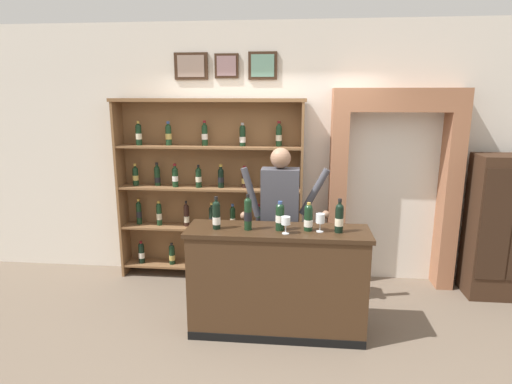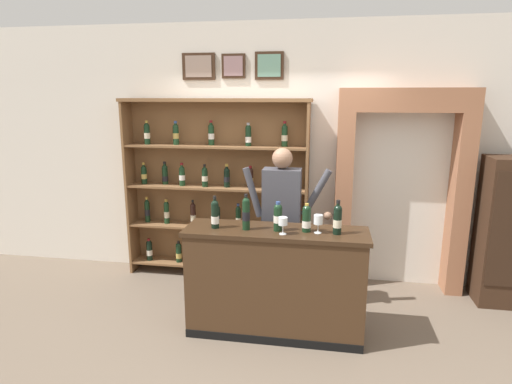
{
  "view_description": "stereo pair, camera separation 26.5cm",
  "coord_description": "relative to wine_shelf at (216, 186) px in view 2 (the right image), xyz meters",
  "views": [
    {
      "loc": [
        0.33,
        -3.72,
        2.23
      ],
      "look_at": [
        -0.07,
        0.23,
        1.32
      ],
      "focal_mm": 29.87,
      "sensor_mm": 36.0,
      "label": 1
    },
    {
      "loc": [
        0.59,
        -3.69,
        2.23
      ],
      "look_at": [
        -0.07,
        0.23,
        1.32
      ],
      "focal_mm": 29.87,
      "sensor_mm": 36.0,
      "label": 2
    }
  ],
  "objects": [
    {
      "name": "tasting_bottle_rosso",
      "position": [
        1.44,
        -1.28,
        0.02
      ],
      "size": [
        0.08,
        0.08,
        0.31
      ],
      "color": "black",
      "rests_on": "tasting_counter"
    },
    {
      "name": "wine_shelf",
      "position": [
        0.0,
        0.0,
        0.0
      ],
      "size": [
        2.28,
        0.31,
        2.19
      ],
      "color": "brown",
      "rests_on": "ground"
    },
    {
      "name": "archway_doorway",
      "position": [
        2.16,
        0.08,
        0.14
      ],
      "size": [
        1.46,
        0.45,
        2.31
      ],
      "color": "#9E6647",
      "rests_on": "ground"
    },
    {
      "name": "tasting_counter",
      "position": [
        0.89,
        -1.25,
        -0.63
      ],
      "size": [
        1.68,
        0.49,
        1.03
      ],
      "color": "#422B19",
      "rests_on": "ground"
    },
    {
      "name": "tasting_bottle_super_tuscan",
      "position": [
        1.16,
        -1.26,
        0.01
      ],
      "size": [
        0.08,
        0.08,
        0.26
      ],
      "color": "black",
      "rests_on": "tasting_counter"
    },
    {
      "name": "shopkeeper",
      "position": [
        0.89,
        -0.74,
        -0.09
      ],
      "size": [
        0.92,
        0.22,
        1.72
      ],
      "color": "#2D3347",
      "rests_on": "ground"
    },
    {
      "name": "wine_glass_spare",
      "position": [
        1.27,
        -1.28,
        -0.0
      ],
      "size": [
        0.08,
        0.08,
        0.17
      ],
      "color": "silver",
      "rests_on": "tasting_counter"
    },
    {
      "name": "tasting_bottle_riserva",
      "position": [
        0.33,
        -1.29,
        0.02
      ],
      "size": [
        0.07,
        0.07,
        0.3
      ],
      "color": "black",
      "rests_on": "tasting_counter"
    },
    {
      "name": "back_wall",
      "position": [
        0.73,
        0.21,
        0.39
      ],
      "size": [
        12.0,
        0.19,
        3.06
      ],
      "color": "silver",
      "rests_on": "ground"
    },
    {
      "name": "ground_plane",
      "position": [
        0.73,
        -1.25,
        -1.16
      ],
      "size": [
        14.0,
        14.0,
        0.02
      ],
      "primitive_type": "cube",
      "color": "#6B5B4C"
    },
    {
      "name": "tasting_bottle_brunello",
      "position": [
        0.62,
        -1.29,
        0.04
      ],
      "size": [
        0.07,
        0.07,
        0.33
      ],
      "color": "black",
      "rests_on": "tasting_counter"
    },
    {
      "name": "tasting_bottle_chianti",
      "position": [
        0.91,
        -1.27,
        0.02
      ],
      "size": [
        0.08,
        0.08,
        0.27
      ],
      "color": "black",
      "rests_on": "tasting_counter"
    },
    {
      "name": "wine_glass_left",
      "position": [
        0.96,
        -1.37,
        -0.0
      ],
      "size": [
        0.08,
        0.08,
        0.16
      ],
      "color": "silver",
      "rests_on": "tasting_counter"
    }
  ]
}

